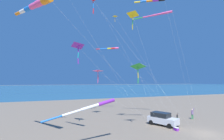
# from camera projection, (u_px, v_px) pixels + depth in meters

# --- Properties ---
(ground_plane) EXTENTS (600.00, 600.00, 0.00)m
(ground_plane) POSITION_uv_depth(u_px,v_px,m) (205.00, 133.00, 21.23)
(ground_plane) COLOR #756654
(ocean_water_strip) EXTENTS (240.00, 600.00, 0.01)m
(ocean_water_strip) POSITION_uv_depth(u_px,v_px,m) (67.00, 87.00, 175.30)
(ocean_water_strip) COLOR #285B7A
(ocean_water_strip) RESTS_ON ground_plane
(parked_car) EXTENTS (4.68, 3.46, 1.85)m
(parked_car) POSITION_uv_depth(u_px,v_px,m) (162.00, 119.00, 25.28)
(parked_car) COLOR silver
(parked_car) RESTS_ON ground_plane
(cooler_box) EXTENTS (0.62, 0.42, 0.42)m
(cooler_box) POSITION_uv_depth(u_px,v_px,m) (176.00, 129.00, 22.47)
(cooler_box) COLOR purple
(cooler_box) RESTS_ON ground_plane
(person_adult_flyer) EXTENTS (0.67, 0.67, 1.90)m
(person_adult_flyer) POSITION_uv_depth(u_px,v_px,m) (192.00, 113.00, 29.30)
(person_adult_flyer) COLOR #3D7F51
(person_adult_flyer) RESTS_ON ground_plane
(person_child_green_jacket) EXTENTS (0.45, 0.39, 1.29)m
(person_child_green_jacket) POSITION_uv_depth(u_px,v_px,m) (165.00, 116.00, 28.51)
(person_child_green_jacket) COLOR #232328
(person_child_green_jacket) RESTS_ON ground_plane
(person_child_grey_jacket) EXTENTS (0.26, 0.34, 1.15)m
(person_child_grey_jacket) POSITION_uv_depth(u_px,v_px,m) (177.00, 116.00, 28.44)
(person_child_grey_jacket) COLOR #3D7F51
(person_child_grey_jacket) RESTS_ON ground_plane
(kite_windsock_black_fish_shape) EXTENTS (5.98, 9.12, 18.94)m
(kite_windsock_black_fish_shape) POSITION_uv_depth(u_px,v_px,m) (158.00, 14.00, 30.60)
(kite_windsock_black_fish_shape) COLOR #EF4C93
(kite_windsock_black_fish_shape) RESTS_ON ground_plane
(kite_delta_red_high_left) EXTENTS (13.63, 7.52, 21.98)m
(kite_delta_red_high_left) POSITION_uv_depth(u_px,v_px,m) (116.00, 17.00, 40.00)
(kite_delta_red_high_left) COLOR yellow
(kite_delta_red_high_left) RESTS_ON ground_plane
(kite_delta_white_trailing) EXTENTS (1.24, 6.57, 16.87)m
(kite_delta_white_trailing) POSITION_uv_depth(u_px,v_px,m) (133.00, 15.00, 25.36)
(kite_delta_white_trailing) COLOR yellow
(kite_delta_white_trailing) RESTS_ON ground_plane
(kite_windsock_orange_high_right) EXTENTS (6.21, 19.39, 14.88)m
(kite_windsock_orange_high_right) POSITION_uv_depth(u_px,v_px,m) (36.00, 5.00, 17.77)
(kite_windsock_orange_high_right) COLOR orange
(kite_windsock_orange_high_right) RESTS_ON ground_plane
(kite_windsock_long_streamer_right) EXTENTS (2.09, 10.38, 18.16)m
(kite_windsock_long_streamer_right) POSITION_uv_depth(u_px,v_px,m) (154.00, 1.00, 23.85)
(kite_windsock_long_streamer_right) COLOR black
(kite_windsock_long_streamer_right) RESTS_ON ground_plane
(kite_delta_magenta_far_left) EXTENTS (8.78, 10.62, 8.75)m
(kite_delta_magenta_far_left) POSITION_uv_depth(u_px,v_px,m) (98.00, 71.00, 32.14)
(kite_delta_magenta_far_left) COLOR #EF4C93
(kite_delta_magenta_far_left) RESTS_ON ground_plane
(kite_delta_small_distant) EXTENTS (2.64, 4.76, 9.08)m
(kite_delta_small_distant) POSITION_uv_depth(u_px,v_px,m) (138.00, 67.00, 24.29)
(kite_delta_small_distant) COLOR green
(kite_delta_small_distant) RESTS_ON ground_plane
(kite_delta_green_low_center) EXTENTS (3.58, 13.22, 11.92)m
(kite_delta_green_low_center) POSITION_uv_depth(u_px,v_px,m) (78.00, 46.00, 23.63)
(kite_delta_green_low_center) COLOR purple
(kite_delta_green_low_center) RESTS_ON ground_plane
(kite_windsock_purple_drifting) EXTENTS (13.21, 10.30, 14.01)m
(kite_windsock_purple_drifting) POSITION_uv_depth(u_px,v_px,m) (111.00, 48.00, 37.48)
(kite_windsock_purple_drifting) COLOR #EF4C93
(kite_windsock_purple_drifting) RESTS_ON ground_plane
(kite_windsock_striped_overhead) EXTENTS (3.21, 16.53, 4.63)m
(kite_windsock_striped_overhead) POSITION_uv_depth(u_px,v_px,m) (92.00, 107.00, 17.55)
(kite_windsock_striped_overhead) COLOR purple
(kite_windsock_striped_overhead) RESTS_ON ground_plane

